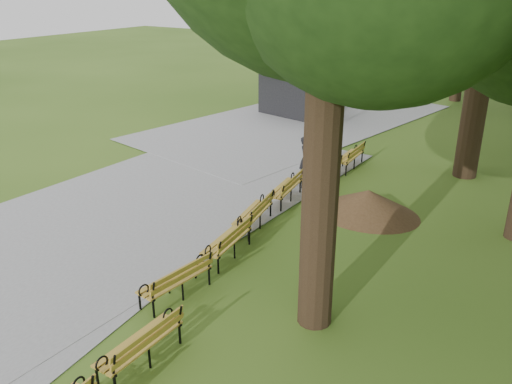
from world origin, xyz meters
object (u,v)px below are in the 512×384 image
Objects in this scene: bench_5 at (284,188)px; person at (305,159)px; dirt_mound at (368,202)px; bench_3 at (227,241)px; lamp_post at (316,90)px; bench_7 at (349,157)px; bench_1 at (140,343)px; bench_6 at (321,172)px; kiosk at (299,89)px; bench_4 at (253,213)px; bench_2 at (175,279)px.

person is at bearing -178.02° from bench_5.
bench_3 is at bearing -114.10° from dirt_mound.
bench_5 is at bearing -69.81° from lamp_post.
dirt_mound is 1.38× the size of bench_5.
dirt_mound is at bearing 28.83° from bench_7.
bench_1 is 1.00× the size of bench_6.
bench_5 is at bearing -178.46° from person.
kiosk is 13.62m from bench_4.
bench_1 is at bearing 3.15° from bench_5.
bench_2 is (5.95, -16.28, -0.84)m from kiosk.
person is 0.54× the size of lamp_post.
bench_7 is (-1.21, 11.89, 0.00)m from bench_1.
bench_4 is at bearing 179.11° from person.
bench_3 is at bearing -57.70° from kiosk.
person reaches higher than bench_4.
person is at bearing -168.75° from bench_1.
lamp_post is at bearing -159.63° from bench_2.
bench_1 is 5.99m from bench_4.
bench_6 is at bearing 168.08° from bench_4.
bench_1 and bench_4 have the same top height.
bench_7 is at bearing -174.24° from bench_1.
bench_3 is (3.12, -10.77, -1.63)m from lamp_post.
bench_1 is at bearing 7.07° from bench_3.
bench_7 is at bearing -178.86° from bench_6.
person is at bearing -49.63° from kiosk.
bench_2 is at bearing -105.75° from dirt_mound.
bench_3 is (-1.96, -4.38, 0.06)m from dirt_mound.
bench_4 is (-0.37, 1.74, 0.00)m from bench_3.
bench_4 is 1.00× the size of bench_5.
bench_3 is at bearing 1.01° from bench_4.
dirt_mound is 4.04m from bench_7.
bench_6 is (0.07, 4.09, 0.00)m from bench_4.
bench_5 is at bearing 174.58° from bench_4.
dirt_mound is 1.38× the size of bench_4.
bench_3 is (-1.04, 4.08, 0.00)m from bench_1.
person is 0.81× the size of bench_1.
kiosk is at bearing -153.80° from bench_2.
lamp_post is 5.91m from bench_6.
bench_5 is at bearing -168.51° from bench_1.
dirt_mound is at bearing 93.69° from bench_5.
bench_3 is at bearing -1.73° from bench_7.
dirt_mound is 1.38× the size of bench_2.
bench_6 is at bearing 163.85° from bench_5.
bench_1 and bench_5 have the same top height.
bench_3 and bench_7 have the same top height.
lamp_post is (-2.17, 4.87, 1.30)m from person.
bench_2 is 5.96m from bench_5.
bench_2 is 9.90m from bench_7.
person reaches higher than bench_7.
bench_7 is at bearing 121.80° from dirt_mound.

